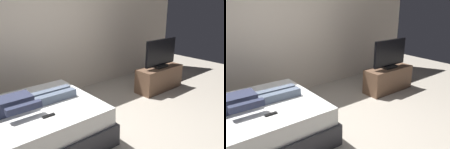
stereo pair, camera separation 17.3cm
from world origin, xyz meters
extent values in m
plane|color=#ADA393|center=(0.00, 0.00, 0.00)|extent=(10.00, 10.00, 0.00)
cube|color=beige|center=(0.40, 1.96, 1.40)|extent=(6.40, 0.10, 2.80)
cube|color=#333338|center=(-1.05, 0.57, 0.15)|extent=(1.93, 1.50, 0.30)
cube|color=white|center=(-1.05, 0.57, 0.42)|extent=(1.85, 1.42, 0.24)
cube|color=#2D334C|center=(-1.15, 0.62, 0.63)|extent=(0.48, 0.28, 0.18)
cube|color=slate|center=(-0.61, 0.54, 0.60)|extent=(0.60, 0.11, 0.11)
cube|color=slate|center=(-0.61, 0.70, 0.60)|extent=(0.60, 0.11, 0.11)
cube|color=#2D334C|center=(-1.09, 0.34, 0.67)|extent=(0.40, 0.08, 0.08)
cube|color=black|center=(-0.87, 0.20, 0.55)|extent=(0.15, 0.04, 0.02)
cube|color=brown|center=(1.89, 0.73, 0.25)|extent=(1.10, 0.40, 0.50)
cube|color=black|center=(1.89, 0.73, 0.53)|extent=(0.32, 0.20, 0.05)
cube|color=black|center=(1.89, 0.73, 0.82)|extent=(0.88, 0.05, 0.54)
camera|label=1|loc=(-1.81, -2.06, 1.83)|focal=35.88mm
camera|label=2|loc=(-1.68, -2.17, 1.83)|focal=35.88mm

